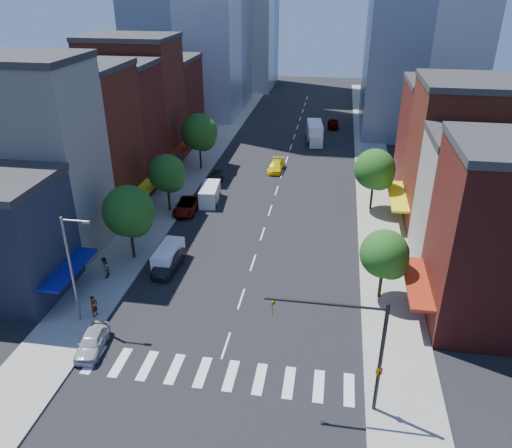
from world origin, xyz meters
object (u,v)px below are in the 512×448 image
(taxi, at_px, (276,166))
(traffic_car_far, at_px, (333,123))
(parked_car_front, at_px, (92,342))
(cargo_van_near, at_px, (168,257))
(cargo_van_far, at_px, (210,194))
(pedestrian_near, at_px, (94,306))
(parked_car_third, at_px, (186,206))
(traffic_car_oncoming, at_px, (314,140))
(box_truck, at_px, (315,133))
(parked_car_rear, at_px, (213,180))
(pedestrian_far, at_px, (105,268))
(parked_car_second, at_px, (169,262))

(taxi, relative_size, traffic_car_far, 1.01)
(parked_car_front, distance_m, cargo_van_near, 12.39)
(cargo_van_far, relative_size, pedestrian_near, 2.76)
(parked_car_front, xyz_separation_m, parked_car_third, (0.00, 24.03, 0.00))
(parked_car_third, distance_m, pedestrian_near, 20.43)
(traffic_car_oncoming, relative_size, traffic_car_far, 1.04)
(parked_car_front, height_order, taxi, parked_car_front)
(box_truck, xyz_separation_m, pedestrian_near, (-14.57, -49.91, -0.38))
(traffic_car_far, distance_m, box_truck, 9.62)
(box_truck, bearing_deg, parked_car_front, -110.72)
(cargo_van_near, bearing_deg, parked_car_third, 99.57)
(cargo_van_near, bearing_deg, parked_car_front, -96.66)
(parked_car_rear, relative_size, cargo_van_far, 0.93)
(parked_car_rear, xyz_separation_m, taxi, (7.39, 6.62, 0.01))
(traffic_car_oncoming, xyz_separation_m, pedestrian_near, (-14.58, -48.55, 0.26))
(traffic_car_oncoming, bearing_deg, parked_car_third, 62.54)
(cargo_van_far, xyz_separation_m, taxi, (6.49, 12.00, -0.34))
(box_truck, bearing_deg, taxi, -114.41)
(parked_car_front, height_order, cargo_van_far, cargo_van_far)
(parked_car_third, distance_m, traffic_car_oncoming, 31.05)
(box_truck, height_order, pedestrian_far, box_truck)
(parked_car_rear, distance_m, taxi, 9.92)
(parked_car_front, xyz_separation_m, parked_car_rear, (1.11, 32.46, -0.04))
(parked_car_second, xyz_separation_m, parked_car_third, (-2.00, 12.49, -0.08))
(traffic_car_far, height_order, pedestrian_near, pedestrian_near)
(cargo_van_far, xyz_separation_m, traffic_car_oncoming, (11.03, 25.13, -0.22))
(parked_car_rear, distance_m, traffic_car_far, 33.67)
(traffic_car_far, relative_size, pedestrian_far, 2.40)
(parked_car_rear, relative_size, box_truck, 0.60)
(parked_car_front, distance_m, taxi, 40.00)
(taxi, xyz_separation_m, pedestrian_far, (-11.65, -29.91, 0.44))
(traffic_car_oncoming, xyz_separation_m, traffic_car_far, (2.78, 10.54, -0.01))
(box_truck, relative_size, pedestrian_near, 4.27)
(parked_car_third, bearing_deg, parked_car_front, -92.91)
(cargo_van_far, height_order, traffic_car_oncoming, cargo_van_far)
(cargo_van_near, relative_size, box_truck, 0.59)
(taxi, xyz_separation_m, traffic_car_far, (7.31, 23.67, 0.11))
(cargo_van_far, distance_m, pedestrian_far, 18.64)
(traffic_car_oncoming, bearing_deg, traffic_car_far, -107.39)
(pedestrian_far, bearing_deg, box_truck, 148.17)
(traffic_car_far, distance_m, pedestrian_near, 61.59)
(parked_car_rear, xyz_separation_m, cargo_van_far, (0.90, -5.38, 0.35))
(parked_car_third, distance_m, parked_car_rear, 8.50)
(parked_car_third, height_order, pedestrian_near, pedestrian_near)
(traffic_car_oncoming, bearing_deg, parked_car_front, 73.35)
(traffic_car_oncoming, relative_size, box_truck, 0.63)
(pedestrian_far, bearing_deg, parked_car_rear, 157.82)
(parked_car_second, bearing_deg, pedestrian_far, -152.33)
(cargo_van_far, xyz_separation_m, pedestrian_far, (-5.17, -17.91, 0.10))
(cargo_van_near, height_order, pedestrian_far, pedestrian_far)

